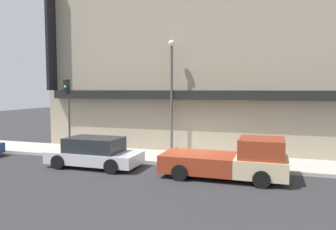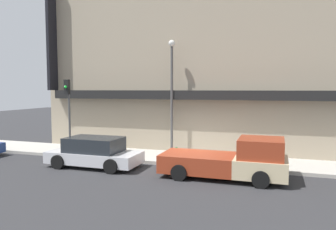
{
  "view_description": "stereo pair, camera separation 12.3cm",
  "coord_description": "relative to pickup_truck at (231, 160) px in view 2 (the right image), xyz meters",
  "views": [
    {
      "loc": [
        3.88,
        -14.78,
        3.7
      ],
      "look_at": [
        -1.33,
        1.15,
        2.36
      ],
      "focal_mm": 35.0,
      "sensor_mm": 36.0,
      "label": 1
    },
    {
      "loc": [
        4.0,
        -14.75,
        3.7
      ],
      "look_at": [
        -1.33,
        1.15,
        2.36
      ],
      "focal_mm": 35.0,
      "sensor_mm": 36.0,
      "label": 2
    }
  ],
  "objects": [
    {
      "name": "ground_plane",
      "position": [
        -2.26,
        1.31,
        -0.75
      ],
      "size": [
        80.0,
        80.0,
        0.0
      ],
      "primitive_type": "plane",
      "color": "#2D2D30"
    },
    {
      "name": "building",
      "position": [
        -2.27,
        5.68,
        5.09
      ],
      "size": [
        19.8,
        3.8,
        11.73
      ],
      "color": "tan",
      "rests_on": "ground"
    },
    {
      "name": "street_lamp",
      "position": [
        -3.74,
        3.57,
        3.21
      ],
      "size": [
        0.36,
        0.36,
        6.17
      ],
      "color": "#4C4C4C",
      "rests_on": "sidewalk"
    },
    {
      "name": "pickup_truck",
      "position": [
        0.0,
        0.0,
        0.0
      ],
      "size": [
        5.13,
        2.24,
        1.73
      ],
      "rotation": [
        0.0,
        0.0,
        0.01
      ],
      "color": "beige",
      "rests_on": "ground"
    },
    {
      "name": "fire_hydrant",
      "position": [
        -2.96,
        1.89,
        -0.26
      ],
      "size": [
        0.17,
        0.17,
        0.67
      ],
      "color": "#196633",
      "rests_on": "sidewalk"
    },
    {
      "name": "parked_car",
      "position": [
        -6.45,
        0.0,
        -0.07
      ],
      "size": [
        4.42,
        2.06,
        1.41
      ],
      "rotation": [
        0.0,
        0.0,
        -0.02
      ],
      "color": "silver",
      "rests_on": "ground"
    },
    {
      "name": "sidewalk",
      "position": [
        -2.26,
        2.76,
        -0.67
      ],
      "size": [
        36.0,
        2.89,
        0.16
      ],
      "color": "#B7B2A8",
      "rests_on": "ground"
    },
    {
      "name": "traffic_light",
      "position": [
        -9.1,
        1.77,
        2.17
      ],
      "size": [
        0.28,
        0.42,
        4.04
      ],
      "color": "#4C4C4C",
      "rests_on": "sidewalk"
    }
  ]
}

